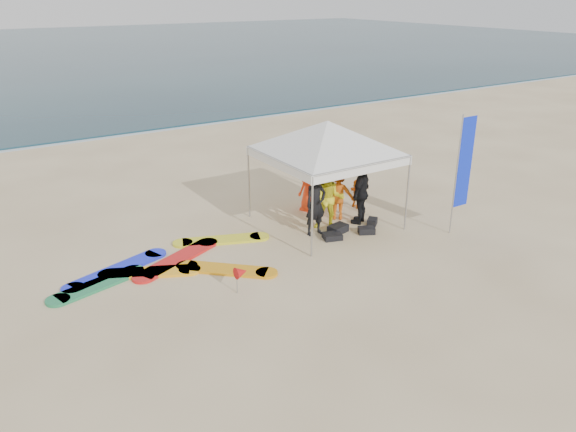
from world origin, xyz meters
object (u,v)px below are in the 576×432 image
at_px(person_yellow, 329,199).
at_px(person_seated, 357,193).
at_px(person_orange_b, 309,183).
at_px(marker_pennant, 241,272).
at_px(person_black_b, 361,193).
at_px(person_orange_a, 338,194).
at_px(feather_flag, 464,164).
at_px(surfboard_spread, 167,265).
at_px(person_black_a, 316,204).
at_px(canopy_tent, 328,121).

relative_size(person_yellow, person_seated, 1.92).
xyz_separation_m(person_orange_b, marker_pennant, (-4.22, -3.39, -0.39)).
relative_size(person_yellow, person_black_b, 0.95).
relative_size(person_orange_a, person_seated, 1.71).
xyz_separation_m(feather_flag, surfboard_spread, (-7.77, 2.38, -1.96)).
xyz_separation_m(person_yellow, feather_flag, (2.93, -2.14, 1.10)).
distance_m(person_orange_b, surfboard_spread, 5.41).
height_order(person_orange_b, person_seated, person_orange_b).
height_order(person_black_a, feather_flag, feather_flag).
xyz_separation_m(person_orange_b, canopy_tent, (-0.21, -1.12, 2.15)).
distance_m(person_black_b, surfboard_spread, 5.95).
relative_size(person_black_a, person_yellow, 1.01).
xyz_separation_m(canopy_tent, feather_flag, (2.78, -2.52, -1.05)).
bearing_deg(person_seated, person_yellow, 120.18).
height_order(person_orange_b, feather_flag, feather_flag).
height_order(person_orange_a, person_seated, person_orange_a).
xyz_separation_m(person_orange_a, canopy_tent, (-0.51, -0.06, 2.24)).
bearing_deg(person_seated, person_orange_b, 68.62).
relative_size(feather_flag, surfboard_spread, 0.60).
height_order(person_black_a, person_seated, person_black_a).
distance_m(person_black_a, person_yellow, 0.59).
xyz_separation_m(marker_pennant, surfboard_spread, (-0.98, 2.13, -0.46)).
bearing_deg(surfboard_spread, person_orange_a, 2.08).
bearing_deg(feather_flag, person_orange_a, 131.27).
relative_size(person_orange_a, marker_pennant, 2.49).
relative_size(person_black_a, canopy_tent, 0.39).
distance_m(person_orange_a, feather_flag, 3.64).
xyz_separation_m(person_black_b, feather_flag, (1.90, -1.99, 1.06)).
bearing_deg(person_yellow, person_orange_a, 66.24).
distance_m(person_yellow, canopy_tent, 2.18).
bearing_deg(person_yellow, person_black_b, 24.08).
relative_size(person_orange_b, feather_flag, 0.52).
relative_size(marker_pennant, surfboard_spread, 0.11).
height_order(feather_flag, marker_pennant, feather_flag).
height_order(person_orange_a, marker_pennant, person_orange_a).
bearing_deg(person_black_b, person_yellow, -39.22).
height_order(canopy_tent, surfboard_spread, canopy_tent).
distance_m(person_black_b, marker_pennant, 5.21).
bearing_deg(person_orange_a, surfboard_spread, 40.06).
bearing_deg(person_black_a, marker_pennant, -152.49).
relative_size(person_seated, feather_flag, 0.27).
bearing_deg(person_yellow, feather_flag, -3.66).
bearing_deg(feather_flag, person_seated, 111.74).
bearing_deg(person_black_b, surfboard_spread, -34.68).
bearing_deg(feather_flag, canopy_tent, 137.79).
height_order(feather_flag, surfboard_spread, feather_flag).
xyz_separation_m(person_black_a, marker_pennant, (-3.29, -1.76, -0.40)).
bearing_deg(marker_pennant, feather_flag, -2.11).
distance_m(person_orange_a, person_orange_b, 1.11).
bearing_deg(canopy_tent, person_orange_a, 6.90).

